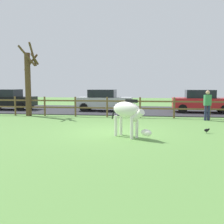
{
  "coord_description": "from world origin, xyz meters",
  "views": [
    {
      "loc": [
        1.51,
        -10.54,
        1.9
      ],
      "look_at": [
        -0.12,
        0.6,
        0.76
      ],
      "focal_mm": 41.85,
      "sensor_mm": 36.0,
      "label": 1
    }
  ],
  "objects_px": {
    "bare_tree": "(28,81)",
    "zebra": "(128,112)",
    "parked_car_black": "(8,99)",
    "visitor_near_fence": "(207,104)",
    "parked_car_silver": "(104,100)",
    "crow_on_grass": "(207,130)",
    "parked_car_red": "(201,101)"
  },
  "relations": [
    {
      "from": "bare_tree",
      "to": "zebra",
      "type": "relative_size",
      "value": 2.79
    },
    {
      "from": "parked_car_black",
      "to": "zebra",
      "type": "bearing_deg",
      "value": -42.91
    },
    {
      "from": "visitor_near_fence",
      "to": "zebra",
      "type": "bearing_deg",
      "value": -126.19
    },
    {
      "from": "zebra",
      "to": "parked_car_silver",
      "type": "xyz_separation_m",
      "value": [
        -2.57,
        9.4,
        -0.08
      ]
    },
    {
      "from": "parked_car_black",
      "to": "bare_tree",
      "type": "bearing_deg",
      "value": -45.32
    },
    {
      "from": "zebra",
      "to": "bare_tree",
      "type": "bearing_deg",
      "value": 138.36
    },
    {
      "from": "visitor_near_fence",
      "to": "crow_on_grass",
      "type": "bearing_deg",
      "value": -101.63
    },
    {
      "from": "bare_tree",
      "to": "parked_car_silver",
      "type": "xyz_separation_m",
      "value": [
        4.19,
        3.39,
        -1.36
      ]
    },
    {
      "from": "zebra",
      "to": "parked_car_red",
      "type": "xyz_separation_m",
      "value": [
        4.31,
        9.27,
        -0.08
      ]
    },
    {
      "from": "bare_tree",
      "to": "visitor_near_fence",
      "type": "bearing_deg",
      "value": -3.7
    },
    {
      "from": "crow_on_grass",
      "to": "parked_car_black",
      "type": "height_order",
      "value": "parked_car_black"
    },
    {
      "from": "crow_on_grass",
      "to": "parked_car_silver",
      "type": "bearing_deg",
      "value": 124.67
    },
    {
      "from": "parked_car_black",
      "to": "parked_car_red",
      "type": "height_order",
      "value": "same"
    },
    {
      "from": "parked_car_silver",
      "to": "parked_car_red",
      "type": "bearing_deg",
      "value": -1.1
    },
    {
      "from": "bare_tree",
      "to": "crow_on_grass",
      "type": "relative_size",
      "value": 21.05
    },
    {
      "from": "bare_tree",
      "to": "visitor_near_fence",
      "type": "relative_size",
      "value": 2.76
    },
    {
      "from": "zebra",
      "to": "visitor_near_fence",
      "type": "distance_m",
      "value": 6.59
    },
    {
      "from": "crow_on_grass",
      "to": "parked_car_black",
      "type": "relative_size",
      "value": 0.05
    },
    {
      "from": "parked_car_silver",
      "to": "visitor_near_fence",
      "type": "relative_size",
      "value": 2.45
    },
    {
      "from": "parked_car_black",
      "to": "parked_car_silver",
      "type": "relative_size",
      "value": 1.0
    },
    {
      "from": "parked_car_black",
      "to": "visitor_near_fence",
      "type": "xyz_separation_m",
      "value": [
        14.02,
        -4.1,
        0.06
      ]
    },
    {
      "from": "parked_car_black",
      "to": "parked_car_silver",
      "type": "bearing_deg",
      "value": -0.12
    },
    {
      "from": "parked_car_red",
      "to": "parked_car_silver",
      "type": "distance_m",
      "value": 6.88
    },
    {
      "from": "bare_tree",
      "to": "visitor_near_fence",
      "type": "xyz_separation_m",
      "value": [
        10.64,
        -0.69,
        -1.29
      ]
    },
    {
      "from": "crow_on_grass",
      "to": "visitor_near_fence",
      "type": "relative_size",
      "value": 0.13
    },
    {
      "from": "crow_on_grass",
      "to": "parked_car_red",
      "type": "bearing_deg",
      "value": 81.1
    },
    {
      "from": "zebra",
      "to": "parked_car_red",
      "type": "bearing_deg",
      "value": 65.06
    },
    {
      "from": "bare_tree",
      "to": "crow_on_grass",
      "type": "xyz_separation_m",
      "value": [
        9.81,
        -4.73,
        -2.08
      ]
    },
    {
      "from": "bare_tree",
      "to": "parked_car_silver",
      "type": "relative_size",
      "value": 1.13
    },
    {
      "from": "bare_tree",
      "to": "visitor_near_fence",
      "type": "height_order",
      "value": "bare_tree"
    },
    {
      "from": "parked_car_silver",
      "to": "visitor_near_fence",
      "type": "height_order",
      "value": "visitor_near_fence"
    },
    {
      "from": "zebra",
      "to": "parked_car_black",
      "type": "relative_size",
      "value": 0.4
    }
  ]
}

